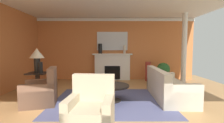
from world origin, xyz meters
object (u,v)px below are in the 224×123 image
(sofa, at_px, (168,88))
(vase_tall_corner, at_px, (148,71))
(potted_plant, at_px, (163,71))
(table_lamp, at_px, (37,56))
(vase_mantel_left, at_px, (100,49))
(coffee_table, at_px, (111,89))
(fireplace, at_px, (112,67))
(side_table, at_px, (38,82))
(mantel_mirror, at_px, (112,41))
(vase_on_side_table, at_px, (40,68))
(armchair_facing_fireplace, at_px, (91,112))
(armchair_near_window, at_px, (41,93))
(vase_mantel_right, at_px, (124,49))

(sofa, relative_size, vase_tall_corner, 2.50)
(potted_plant, bearing_deg, table_lamp, -156.54)
(sofa, relative_size, vase_mantel_left, 4.75)
(coffee_table, distance_m, vase_tall_corner, 3.28)
(fireplace, relative_size, vase_mantel_left, 4.02)
(fireplace, distance_m, side_table, 3.42)
(mantel_mirror, bearing_deg, table_lamp, -131.84)
(mantel_mirror, relative_size, vase_on_side_table, 4.18)
(sofa, height_order, vase_on_side_table, vase_on_side_table)
(armchair_facing_fireplace, height_order, vase_mantel_left, vase_mantel_left)
(potted_plant, bearing_deg, sofa, -104.37)
(table_lamp, relative_size, vase_tall_corner, 0.88)
(sofa, distance_m, table_lamp, 4.05)
(sofa, height_order, armchair_near_window, armchair_near_window)
(coffee_table, height_order, potted_plant, potted_plant)
(armchair_near_window, relative_size, armchair_facing_fireplace, 1.01)
(vase_tall_corner, bearing_deg, table_lamp, -150.78)
(mantel_mirror, relative_size, table_lamp, 1.87)
(side_table, bearing_deg, fireplace, 46.82)
(sofa, relative_size, armchair_near_window, 2.21)
(armchair_facing_fireplace, xyz_separation_m, side_table, (-1.92, 2.23, 0.09))
(armchair_facing_fireplace, bearing_deg, side_table, 130.73)
(armchair_near_window, height_order, potted_plant, armchair_near_window)
(mantel_mirror, xyz_separation_m, table_lamp, (-2.34, -2.61, -0.55))
(fireplace, relative_size, potted_plant, 2.16)
(mantel_mirror, bearing_deg, potted_plant, -16.63)
(vase_mantel_left, bearing_deg, side_table, -126.22)
(vase_on_side_table, xyz_separation_m, vase_mantel_left, (1.64, 2.56, 0.57))
(vase_tall_corner, bearing_deg, sofa, -89.98)
(vase_mantel_left, bearing_deg, potted_plant, -9.99)
(sofa, bearing_deg, vase_on_side_table, 176.08)
(mantel_mirror, relative_size, coffee_table, 1.40)
(coffee_table, height_order, table_lamp, table_lamp)
(table_lamp, height_order, vase_on_side_table, table_lamp)
(vase_mantel_left, bearing_deg, fireplace, 5.15)
(armchair_near_window, xyz_separation_m, armchair_facing_fireplace, (1.43, -1.32, 0.00))
(mantel_mirror, bearing_deg, vase_tall_corner, -14.88)
(sofa, distance_m, vase_mantel_left, 3.71)
(vase_mantel_right, bearing_deg, vase_mantel_left, 180.00)
(coffee_table, xyz_separation_m, vase_mantel_right, (0.61, 3.09, 1.06))
(sofa, bearing_deg, side_table, 174.49)
(mantel_mirror, relative_size, potted_plant, 1.69)
(coffee_table, xyz_separation_m, potted_plant, (2.24, 2.61, 0.16))
(fireplace, bearing_deg, table_lamp, -133.18)
(table_lamp, bearing_deg, vase_mantel_left, 53.78)
(mantel_mirror, height_order, potted_plant, mantel_mirror)
(table_lamp, relative_size, vase_mantel_right, 1.99)
(vase_mantel_right, bearing_deg, sofa, -69.91)
(mantel_mirror, relative_size, sofa, 0.66)
(vase_tall_corner, bearing_deg, armchair_facing_fireplace, -114.31)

